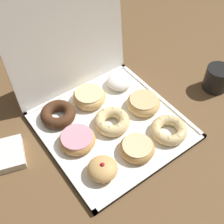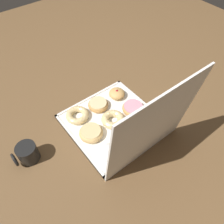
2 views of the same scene
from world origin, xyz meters
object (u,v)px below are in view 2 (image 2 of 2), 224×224
object	(u,v)px
chocolate_cake_ring_donut_6	(149,123)
powdered_filled_donut_8	(108,153)
glazed_ring_donut_1	(98,105)
pink_frosted_donut_3	(133,108)
cruller_donut_4	(113,120)
coffee_mug	(27,153)
jelly_filled_donut_0	(117,94)
cruller_donut_2	(77,115)
glazed_ring_donut_7	(130,137)
donut_box	(113,122)
napkin_stack	(172,102)
glazed_ring_donut_5	(92,133)

from	to	relation	value
chocolate_cake_ring_donut_6	powdered_filled_donut_8	size ratio (longest dim) A/B	1.27
glazed_ring_donut_1	pink_frosted_donut_3	world-z (taller)	same
cruller_donut_4	coffee_mug	distance (m)	0.42
jelly_filled_donut_0	coffee_mug	xyz separation A→B (m)	(0.54, 0.05, 0.01)
chocolate_cake_ring_donut_6	coffee_mug	size ratio (longest dim) A/B	1.08
cruller_donut_2	cruller_donut_4	bearing A→B (deg)	131.90
glazed_ring_donut_1	glazed_ring_donut_7	world-z (taller)	glazed_ring_donut_7
glazed_ring_donut_7	cruller_donut_4	bearing A→B (deg)	-90.49
jelly_filled_donut_0	pink_frosted_donut_3	world-z (taller)	jelly_filled_donut_0
glazed_ring_donut_1	chocolate_cake_ring_donut_6	size ratio (longest dim) A/B	0.92
cruller_donut_2	chocolate_cake_ring_donut_6	distance (m)	0.36
donut_box	pink_frosted_donut_3	xyz separation A→B (m)	(-0.13, 0.01, 0.02)
donut_box	napkin_stack	world-z (taller)	napkin_stack
glazed_ring_donut_7	napkin_stack	size ratio (longest dim) A/B	1.02
chocolate_cake_ring_donut_6	glazed_ring_donut_7	size ratio (longest dim) A/B	1.01
chocolate_cake_ring_donut_6	powdered_filled_donut_8	world-z (taller)	powdered_filled_donut_8
powdered_filled_donut_8	chocolate_cake_ring_donut_6	bearing A→B (deg)	-178.80
cruller_donut_4	glazed_ring_donut_7	size ratio (longest dim) A/B	1.01
jelly_filled_donut_0	napkin_stack	xyz separation A→B (m)	(-0.20, 0.22, -0.02)
glazed_ring_donut_1	cruller_donut_4	world-z (taller)	cruller_donut_4
pink_frosted_donut_3	cruller_donut_4	xyz separation A→B (m)	(0.13, -0.00, 0.00)
cruller_donut_2	glazed_ring_donut_5	size ratio (longest dim) A/B	1.02
glazed_ring_donut_5	glazed_ring_donut_7	bearing A→B (deg)	135.23
glazed_ring_donut_7	coffee_mug	world-z (taller)	coffee_mug
donut_box	chocolate_cake_ring_donut_6	bearing A→B (deg)	133.89
glazed_ring_donut_1	powdered_filled_donut_8	xyz separation A→B (m)	(0.13, 0.26, 0.00)
cruller_donut_2	cruller_donut_4	world-z (taller)	cruller_donut_4
glazed_ring_donut_1	cruller_donut_2	size ratio (longest dim) A/B	0.92
cruller_donut_2	powdered_filled_donut_8	size ratio (longest dim) A/B	1.26
glazed_ring_donut_7	cruller_donut_2	bearing A→B (deg)	-65.47
cruller_donut_2	napkin_stack	distance (m)	0.50
pink_frosted_donut_3	napkin_stack	distance (m)	0.22
cruller_donut_4	glazed_ring_donut_7	world-z (taller)	glazed_ring_donut_7
glazed_ring_donut_5	napkin_stack	bearing A→B (deg)	169.04
glazed_ring_donut_7	coffee_mug	distance (m)	0.46
jelly_filled_donut_0	glazed_ring_donut_7	bearing A→B (deg)	63.63
donut_box	cruller_donut_2	xyz separation A→B (m)	(0.12, -0.13, 0.02)
glazed_ring_donut_5	glazed_ring_donut_7	distance (m)	0.18
donut_box	jelly_filled_donut_0	size ratio (longest dim) A/B	4.92
chocolate_cake_ring_donut_6	cruller_donut_4	bearing A→B (deg)	-44.92
powdered_filled_donut_8	coffee_mug	xyz separation A→B (m)	(0.28, -0.21, 0.02)
donut_box	glazed_ring_donut_1	size ratio (longest dim) A/B	4.01
jelly_filled_donut_0	powdered_filled_donut_8	distance (m)	0.36
glazed_ring_donut_1	jelly_filled_donut_0	bearing A→B (deg)	179.62
glazed_ring_donut_1	cruller_donut_2	distance (m)	0.12
donut_box	coffee_mug	bearing A→B (deg)	-9.91
glazed_ring_donut_7	coffee_mug	bearing A→B (deg)	-26.43
glazed_ring_donut_5	coffee_mug	world-z (taller)	coffee_mug
donut_box	glazed_ring_donut_5	xyz separation A→B (m)	(0.13, 0.00, 0.03)
glazed_ring_donut_1	glazed_ring_donut_7	bearing A→B (deg)	90.17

